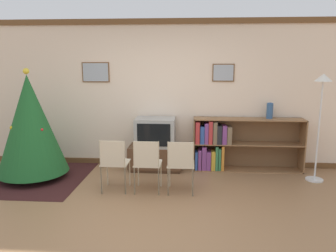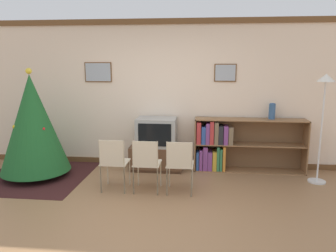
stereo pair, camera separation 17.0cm
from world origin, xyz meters
TOP-DOWN VIEW (x-y plane):
  - ground_plane at (0.00, 0.00)m, footprint 24.00×24.00m
  - wall_back at (-0.00, 2.20)m, footprint 8.20×0.11m
  - area_rug at (-2.07, 1.28)m, footprint 1.73×1.88m
  - christmas_tree at (-2.07, 1.28)m, footprint 1.15×1.15m
  - tv_console at (-0.05, 1.88)m, footprint 0.95×0.51m
  - television at (-0.05, 1.88)m, footprint 0.71×0.50m
  - folding_chair_left at (-0.55, 0.77)m, footprint 0.40×0.40m
  - folding_chair_center at (-0.05, 0.77)m, footprint 0.40×0.40m
  - folding_chair_right at (0.44, 0.77)m, footprint 0.40×0.40m
  - bookshelf at (1.24, 1.96)m, footprint 1.96×0.36m
  - vase at (1.98, 2.01)m, footprint 0.11×0.11m
  - standing_lamp at (2.65, 1.49)m, footprint 0.28×0.28m

SIDE VIEW (x-z plane):
  - ground_plane at x=0.00m, z-range 0.00..0.00m
  - area_rug at x=-2.07m, z-range 0.00..0.01m
  - tv_console at x=-0.05m, z-range 0.00..0.44m
  - folding_chair_left at x=-0.55m, z-range 0.06..0.88m
  - folding_chair_center at x=-0.05m, z-range 0.06..0.88m
  - folding_chair_right at x=0.44m, z-range 0.06..0.88m
  - bookshelf at x=1.24m, z-range 0.00..0.95m
  - television at x=-0.05m, z-range 0.44..0.95m
  - christmas_tree at x=-2.07m, z-range 0.00..1.84m
  - vase at x=1.98m, z-range 0.95..1.23m
  - wall_back at x=0.00m, z-range 0.00..2.70m
  - standing_lamp at x=2.65m, z-range 0.47..2.23m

